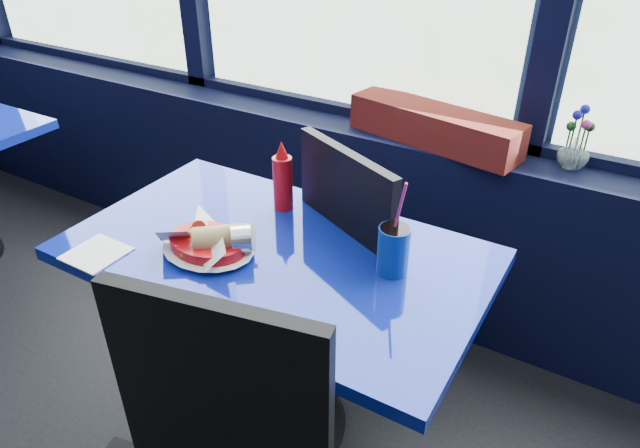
{
  "coord_description": "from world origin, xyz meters",
  "views": [
    {
      "loc": [
        1.1,
        0.9,
        1.67
      ],
      "look_at": [
        0.46,
        1.98,
        0.89
      ],
      "focal_mm": 32.0,
      "sensor_mm": 36.0,
      "label": 1
    }
  ],
  "objects_px": {
    "near_table": "(278,298)",
    "ketchup_bottle": "(283,179)",
    "soda_cup": "(393,249)",
    "chair_near_back": "(346,251)",
    "planter_box": "(434,126)",
    "food_basket": "(209,242)",
    "flower_vase": "(575,150)"
  },
  "relations": [
    {
      "from": "flower_vase",
      "to": "food_basket",
      "type": "distance_m",
      "value": 1.27
    },
    {
      "from": "near_table",
      "to": "planter_box",
      "type": "xyz_separation_m",
      "value": [
        0.15,
        0.84,
        0.3
      ]
    },
    {
      "from": "near_table",
      "to": "ketchup_bottle",
      "type": "height_order",
      "value": "ketchup_bottle"
    },
    {
      "from": "ketchup_bottle",
      "to": "soda_cup",
      "type": "relative_size",
      "value": 0.8
    },
    {
      "from": "chair_near_back",
      "to": "soda_cup",
      "type": "distance_m",
      "value": 0.44
    },
    {
      "from": "planter_box",
      "to": "flower_vase",
      "type": "distance_m",
      "value": 0.49
    },
    {
      "from": "planter_box",
      "to": "food_basket",
      "type": "height_order",
      "value": "planter_box"
    },
    {
      "from": "ketchup_bottle",
      "to": "planter_box",
      "type": "bearing_deg",
      "value": 67.46
    },
    {
      "from": "near_table",
      "to": "soda_cup",
      "type": "bearing_deg",
      "value": 12.4
    },
    {
      "from": "planter_box",
      "to": "soda_cup",
      "type": "relative_size",
      "value": 2.31
    },
    {
      "from": "chair_near_back",
      "to": "food_basket",
      "type": "distance_m",
      "value": 0.52
    },
    {
      "from": "chair_near_back",
      "to": "flower_vase",
      "type": "height_order",
      "value": "flower_vase"
    },
    {
      "from": "chair_near_back",
      "to": "ketchup_bottle",
      "type": "distance_m",
      "value": 0.34
    },
    {
      "from": "chair_near_back",
      "to": "food_basket",
      "type": "bearing_deg",
      "value": 88.3
    },
    {
      "from": "planter_box",
      "to": "near_table",
      "type": "bearing_deg",
      "value": -88.71
    },
    {
      "from": "food_basket",
      "to": "soda_cup",
      "type": "distance_m",
      "value": 0.52
    },
    {
      "from": "soda_cup",
      "to": "chair_near_back",
      "type": "bearing_deg",
      "value": 137.37
    },
    {
      "from": "flower_vase",
      "to": "food_basket",
      "type": "bearing_deg",
      "value": -128.63
    },
    {
      "from": "food_basket",
      "to": "ketchup_bottle",
      "type": "height_order",
      "value": "ketchup_bottle"
    },
    {
      "from": "near_table",
      "to": "chair_near_back",
      "type": "relative_size",
      "value": 1.2
    },
    {
      "from": "chair_near_back",
      "to": "near_table",
      "type": "bearing_deg",
      "value": 103.46
    },
    {
      "from": "flower_vase",
      "to": "ketchup_bottle",
      "type": "distance_m",
      "value": 1.0
    },
    {
      "from": "chair_near_back",
      "to": "planter_box",
      "type": "height_order",
      "value": "chair_near_back"
    },
    {
      "from": "food_basket",
      "to": "ketchup_bottle",
      "type": "bearing_deg",
      "value": 68.47
    },
    {
      "from": "ketchup_bottle",
      "to": "flower_vase",
      "type": "bearing_deg",
      "value": 41.6
    },
    {
      "from": "near_table",
      "to": "planter_box",
      "type": "relative_size",
      "value": 1.8
    },
    {
      "from": "chair_near_back",
      "to": "food_basket",
      "type": "xyz_separation_m",
      "value": [
        -0.21,
        -0.43,
        0.21
      ]
    },
    {
      "from": "near_table",
      "to": "ketchup_bottle",
      "type": "xyz_separation_m",
      "value": [
        -0.11,
        0.21,
        0.28
      ]
    },
    {
      "from": "ketchup_bottle",
      "to": "chair_near_back",
      "type": "bearing_deg",
      "value": 31.43
    },
    {
      "from": "near_table",
      "to": "flower_vase",
      "type": "relative_size",
      "value": 5.42
    },
    {
      "from": "planter_box",
      "to": "food_basket",
      "type": "distance_m",
      "value": 1.0
    },
    {
      "from": "food_basket",
      "to": "planter_box",
      "type": "bearing_deg",
      "value": 57.67
    }
  ]
}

